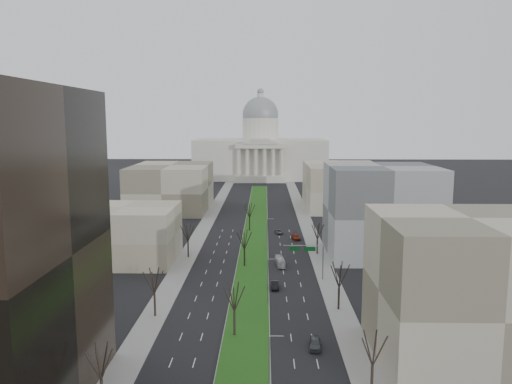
# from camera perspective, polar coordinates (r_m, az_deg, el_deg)

# --- Properties ---
(ground) EXTENTS (600.00, 600.00, 0.00)m
(ground) POSITION_cam_1_polar(r_m,az_deg,el_deg) (163.57, -0.04, -4.47)
(ground) COLOR black
(ground) RESTS_ON ground
(median) EXTENTS (8.00, 222.03, 0.20)m
(median) POSITION_cam_1_polar(r_m,az_deg,el_deg) (162.56, -0.05, -4.52)
(median) COLOR #999993
(median) RESTS_ON ground
(sidewalk_left) EXTENTS (5.00, 330.00, 0.15)m
(sidewalk_left) POSITION_cam_1_polar(r_m,az_deg,el_deg) (140.76, -7.43, -6.62)
(sidewalk_left) COLOR gray
(sidewalk_left) RESTS_ON ground
(sidewalk_right) EXTENTS (5.00, 330.00, 0.15)m
(sidewalk_right) POSITION_cam_1_polar(r_m,az_deg,el_deg) (139.99, 6.99, -6.70)
(sidewalk_right) COLOR gray
(sidewalk_right) RESTS_ON ground
(capitol) EXTENTS (80.00, 46.00, 55.00)m
(capitol) POSITION_cam_1_polar(r_m,az_deg,el_deg) (309.74, 0.50, 4.61)
(capitol) COLOR beige
(capitol) RESTS_ON ground
(building_beige_left) EXTENTS (26.00, 22.00, 14.00)m
(building_beige_left) POSITION_cam_1_polar(r_m,az_deg,el_deg) (132.86, -14.77, -4.65)
(building_beige_left) COLOR tan
(building_beige_left) RESTS_ON ground
(building_tan_right) EXTENTS (26.00, 24.00, 22.00)m
(building_tan_right) POSITION_cam_1_polar(r_m,az_deg,el_deg) (81.47, 22.93, -10.34)
(building_tan_right) COLOR gray
(building_tan_right) RESTS_ON ground
(building_grey_right) EXTENTS (28.00, 26.00, 24.00)m
(building_grey_right) POSITION_cam_1_polar(r_m,az_deg,el_deg) (137.22, 14.08, -2.09)
(building_grey_right) COLOR slate
(building_grey_right) RESTS_ON ground
(building_far_left) EXTENTS (30.00, 40.00, 18.00)m
(building_far_left) POSITION_cam_1_polar(r_m,az_deg,el_deg) (204.91, -9.65, 0.56)
(building_far_left) COLOR gray
(building_far_left) RESTS_ON ground
(building_far_right) EXTENTS (30.00, 40.00, 18.00)m
(building_far_right) POSITION_cam_1_polar(r_m,az_deg,el_deg) (208.75, 9.85, 0.69)
(building_far_right) COLOR tan
(building_far_right) RESTS_ON ground
(tree_left_near) EXTENTS (5.10, 5.10, 9.18)m
(tree_left_near) POSITION_cam_1_polar(r_m,az_deg,el_deg) (67.74, -17.35, -17.92)
(tree_left_near) COLOR black
(tree_left_near) RESTS_ON ground
(tree_left_mid) EXTENTS (5.40, 5.40, 9.72)m
(tree_left_mid) POSITION_cam_1_polar(r_m,az_deg,el_deg) (94.43, -11.57, -9.85)
(tree_left_mid) COLOR black
(tree_left_mid) RESTS_ON ground
(tree_left_far) EXTENTS (5.28, 5.28, 9.50)m
(tree_left_far) POSITION_cam_1_polar(r_m,az_deg,el_deg) (132.39, -7.80, -4.57)
(tree_left_far) COLOR black
(tree_left_far) RESTS_ON ground
(tree_right_near) EXTENTS (5.16, 5.16, 9.29)m
(tree_right_near) POSITION_cam_1_polar(r_m,az_deg,el_deg) (69.62, 13.23, -16.94)
(tree_right_near) COLOR black
(tree_right_near) RESTS_ON ground
(tree_right_mid) EXTENTS (5.52, 5.52, 9.94)m
(tree_right_mid) POSITION_cam_1_polar(r_m,az_deg,el_deg) (97.00, 9.50, -9.20)
(tree_right_mid) COLOR black
(tree_right_mid) RESTS_ON ground
(tree_right_far) EXTENTS (5.04, 5.04, 9.07)m
(tree_right_far) POSITION_cam_1_polar(r_m,az_deg,el_deg) (135.52, 7.04, -4.39)
(tree_right_far) COLOR black
(tree_right_far) RESTS_ON ground
(tree_median_a) EXTENTS (5.40, 5.40, 9.72)m
(tree_median_a) POSITION_cam_1_polar(r_m,az_deg,el_deg) (84.82, -2.50, -11.79)
(tree_median_a) COLOR black
(tree_median_a) RESTS_ON ground
(tree_median_b) EXTENTS (5.40, 5.40, 9.72)m
(tree_median_b) POSITION_cam_1_polar(r_m,az_deg,el_deg) (123.10, -1.34, -5.40)
(tree_median_b) COLOR black
(tree_median_b) RESTS_ON ground
(tree_median_c) EXTENTS (5.40, 5.40, 9.72)m
(tree_median_c) POSITION_cam_1_polar(r_m,az_deg,el_deg) (162.22, -0.75, -2.06)
(tree_median_c) COLOR black
(tree_median_c) RESTS_ON ground
(streetlamp_median_a) EXTENTS (1.90, 0.20, 9.16)m
(streetlamp_median_a) POSITION_cam_1_polar(r_m,az_deg,el_deg) (67.23, 1.60, -19.46)
(streetlamp_median_a) COLOR gray
(streetlamp_median_a) RESTS_ON ground
(streetlamp_median_b) EXTENTS (1.90, 0.20, 9.16)m
(streetlamp_median_b) POSITION_cam_1_polar(r_m,az_deg,el_deg) (99.55, 1.42, -10.04)
(streetlamp_median_b) COLOR gray
(streetlamp_median_b) RESTS_ON ground
(streetlamp_median_c) EXTENTS (1.90, 0.20, 9.16)m
(streetlamp_median_c) POSITION_cam_1_polar(r_m,az_deg,el_deg) (138.10, 1.32, -4.82)
(streetlamp_median_c) COLOR gray
(streetlamp_median_c) RESTS_ON ground
(mast_arm_signs) EXTENTS (9.12, 0.24, 8.09)m
(mast_arm_signs) POSITION_cam_1_polar(r_m,az_deg,el_deg) (114.04, 6.31, -7.02)
(mast_arm_signs) COLOR gray
(mast_arm_signs) RESTS_ON ground
(car_grey_near) EXTENTS (2.28, 4.84, 1.60)m
(car_grey_near) POSITION_cam_1_polar(r_m,az_deg,el_deg) (83.53, 6.77, -16.78)
(car_grey_near) COLOR #44474B
(car_grey_near) RESTS_ON ground
(car_black) EXTENTS (1.72, 4.68, 1.53)m
(car_black) POSITION_cam_1_polar(r_m,az_deg,el_deg) (109.40, 2.15, -10.57)
(car_black) COLOR black
(car_black) RESTS_ON ground
(car_red) EXTENTS (2.85, 5.58, 1.55)m
(car_red) POSITION_cam_1_polar(r_m,az_deg,el_deg) (152.56, 4.57, -5.14)
(car_red) COLOR maroon
(car_red) RESTS_ON ground
(car_grey_far) EXTENTS (2.76, 4.71, 1.23)m
(car_grey_far) POSITION_cam_1_polar(r_m,az_deg,el_deg) (160.01, 2.64, -4.55)
(car_grey_far) COLOR #484C50
(car_grey_far) RESTS_ON ground
(box_van) EXTENTS (2.47, 7.57, 2.07)m
(box_van) POSITION_cam_1_polar(r_m,az_deg,el_deg) (125.63, 2.79, -7.94)
(box_van) COLOR silver
(box_van) RESTS_ON ground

